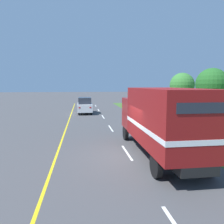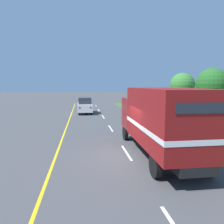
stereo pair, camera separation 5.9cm
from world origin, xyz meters
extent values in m
plane|color=#444447|center=(0.00, 0.00, 0.00)|extent=(200.00, 200.00, 0.00)
cube|color=yellow|center=(-3.70, 8.25, 0.00)|extent=(0.12, 47.65, 0.01)
cube|color=white|center=(0.00, 0.59, 0.00)|extent=(0.12, 2.60, 0.01)
cube|color=white|center=(0.00, 7.19, 0.00)|extent=(0.12, 2.60, 0.01)
cube|color=white|center=(0.00, 13.79, 0.00)|extent=(0.12, 2.60, 0.01)
cube|color=white|center=(0.00, 20.39, 0.00)|extent=(0.12, 2.60, 0.01)
cube|color=white|center=(0.00, 26.99, 0.00)|extent=(0.12, 2.60, 0.01)
cylinder|color=black|center=(0.48, 3.33, 0.50)|extent=(0.22, 1.00, 1.00)
cylinder|color=black|center=(2.69, 3.33, 0.50)|extent=(0.22, 1.00, 1.00)
cylinder|color=black|center=(0.48, -2.68, 0.50)|extent=(0.22, 1.00, 1.00)
cylinder|color=black|center=(2.69, -2.68, 0.50)|extent=(0.22, 1.00, 1.00)
cube|color=black|center=(1.59, 0.00, 0.68)|extent=(1.42, 8.02, 0.36)
cube|color=maroon|center=(1.59, -1.05, 2.16)|extent=(2.57, 5.92, 2.60)
cube|color=white|center=(1.59, -1.05, 1.71)|extent=(2.59, 5.94, 0.20)
cube|color=#232833|center=(1.59, -4.02, 2.88)|extent=(1.93, 0.03, 0.36)
cube|color=maroon|center=(1.59, 2.96, 1.81)|extent=(2.47, 2.10, 1.90)
cube|color=#283342|center=(1.59, 4.02, 2.05)|extent=(2.19, 0.03, 0.85)
cylinder|color=black|center=(-2.74, 18.43, 0.33)|extent=(0.16, 0.66, 0.66)
cylinder|color=black|center=(-1.26, 18.43, 0.33)|extent=(0.16, 0.66, 0.66)
cylinder|color=black|center=(-2.74, 15.85, 0.33)|extent=(0.16, 0.66, 0.66)
cylinder|color=black|center=(-1.26, 15.85, 0.33)|extent=(0.16, 0.66, 0.66)
cube|color=white|center=(-2.00, 17.14, 0.79)|extent=(1.80, 4.16, 0.92)
cube|color=#282D38|center=(-2.00, 16.97, 1.65)|extent=(1.55, 2.29, 0.78)
cube|color=red|center=(-2.63, 15.05, 0.95)|extent=(0.20, 0.03, 0.14)
cube|color=red|center=(-1.37, 15.05, 0.95)|extent=(0.20, 0.03, 0.14)
cylinder|color=#9E9EA3|center=(5.32, 5.88, 1.17)|extent=(0.09, 0.09, 2.35)
cylinder|color=#9E9EA3|center=(6.94, 5.88, 1.17)|extent=(0.09, 0.09, 2.35)
cube|color=brown|center=(6.13, 5.88, 1.80)|extent=(2.31, 0.06, 1.11)
cube|color=brown|center=(6.91, 5.88, 2.53)|extent=(0.74, 0.06, 0.32)
cube|color=silver|center=(6.13, 5.85, 1.80)|extent=(1.80, 0.02, 0.20)
cylinder|color=#4C3823|center=(10.06, 9.05, 1.25)|extent=(0.38, 0.38, 2.50)
sphere|color=#236023|center=(10.06, 9.05, 3.71)|extent=(3.01, 3.01, 3.01)
cylinder|color=#4C3823|center=(10.14, 15.52, 1.18)|extent=(0.43, 0.43, 2.36)
sphere|color=#387A33|center=(10.14, 15.52, 3.58)|extent=(3.05, 3.05, 3.05)
camera|label=1|loc=(-2.36, -10.57, 3.63)|focal=35.00mm
camera|label=2|loc=(-2.30, -10.58, 3.63)|focal=35.00mm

